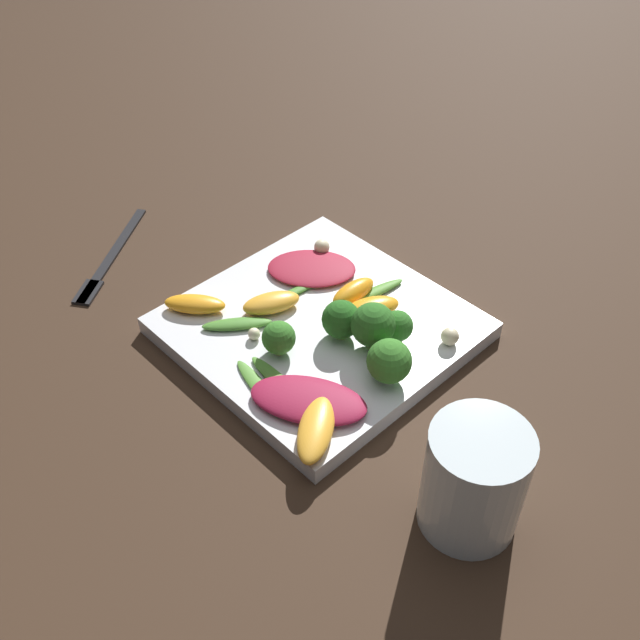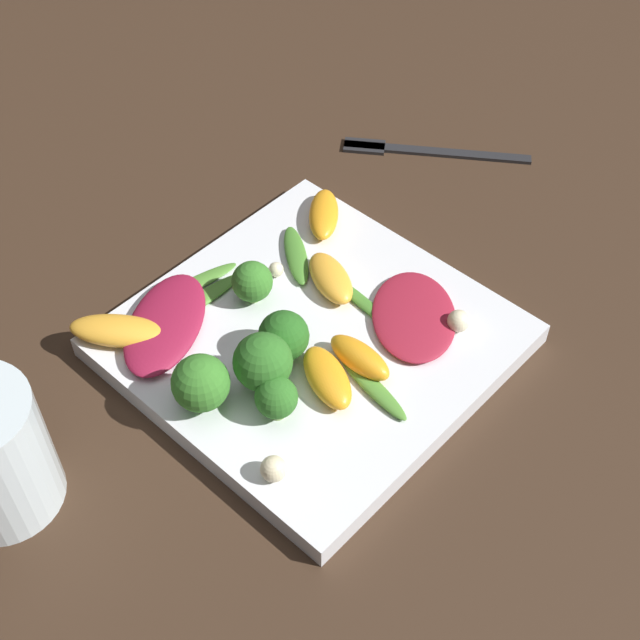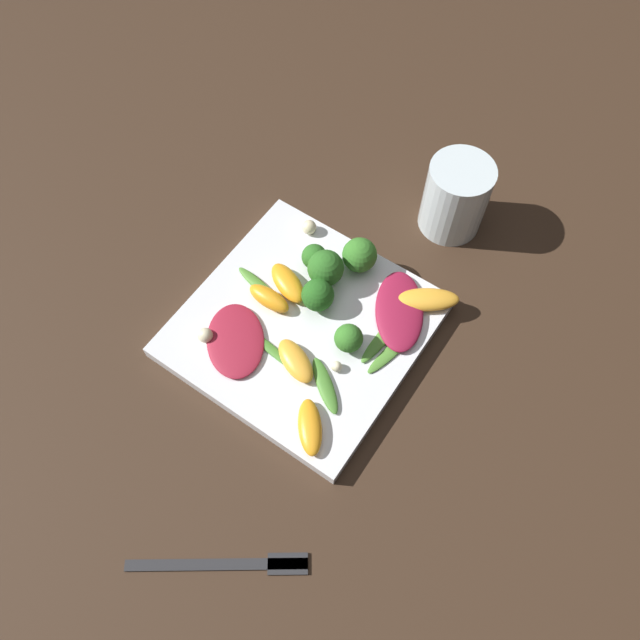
% 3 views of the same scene
% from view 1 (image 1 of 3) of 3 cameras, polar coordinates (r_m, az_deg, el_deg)
% --- Properties ---
extents(ground_plane, '(2.40, 2.40, 0.00)m').
position_cam_1_polar(ground_plane, '(0.78, -0.03, -1.09)').
color(ground_plane, '#382619').
extents(plate, '(0.27, 0.27, 0.02)m').
position_cam_1_polar(plate, '(0.78, -0.03, -0.58)').
color(plate, white).
rests_on(plate, ground_plane).
extents(drinking_glass, '(0.08, 0.08, 0.10)m').
position_cam_1_polar(drinking_glass, '(0.61, 11.65, -11.88)').
color(drinking_glass, silver).
rests_on(drinking_glass, ground_plane).
extents(fork, '(0.12, 0.16, 0.01)m').
position_cam_1_polar(fork, '(0.90, -16.00, 4.16)').
color(fork, '#262628').
rests_on(fork, ground_plane).
extents(radicchio_leaf_0, '(0.12, 0.11, 0.01)m').
position_cam_1_polar(radicchio_leaf_0, '(0.68, -0.89, -6.12)').
color(radicchio_leaf_0, maroon).
rests_on(radicchio_leaf_0, plate).
extents(radicchio_leaf_1, '(0.12, 0.11, 0.01)m').
position_cam_1_polar(radicchio_leaf_1, '(0.83, -0.65, 3.96)').
color(radicchio_leaf_1, maroon).
rests_on(radicchio_leaf_1, plate).
extents(orange_segment_0, '(0.07, 0.08, 0.02)m').
position_cam_1_polar(orange_segment_0, '(0.66, -0.30, -8.27)').
color(orange_segment_0, '#FCAD33').
rests_on(orange_segment_0, plate).
extents(orange_segment_1, '(0.05, 0.07, 0.02)m').
position_cam_1_polar(orange_segment_1, '(0.77, 3.89, 0.89)').
color(orange_segment_1, orange).
rests_on(orange_segment_1, plate).
extents(orange_segment_2, '(0.02, 0.06, 0.02)m').
position_cam_1_polar(orange_segment_2, '(0.79, 2.32, 2.30)').
color(orange_segment_2, orange).
rests_on(orange_segment_2, plate).
extents(orange_segment_3, '(0.05, 0.07, 0.02)m').
position_cam_1_polar(orange_segment_3, '(0.78, -3.74, 1.31)').
color(orange_segment_3, '#FCAD33').
rests_on(orange_segment_3, plate).
extents(orange_segment_4, '(0.07, 0.06, 0.02)m').
position_cam_1_polar(orange_segment_4, '(0.79, -9.51, 1.21)').
color(orange_segment_4, orange).
rests_on(orange_segment_4, plate).
extents(broccoli_floret_0, '(0.03, 0.03, 0.04)m').
position_cam_1_polar(broccoli_floret_0, '(0.72, -3.16, -1.38)').
color(broccoli_floret_0, '#84AD5B').
rests_on(broccoli_floret_0, plate).
extents(broccoli_floret_1, '(0.04, 0.04, 0.05)m').
position_cam_1_polar(broccoli_floret_1, '(0.70, 5.30, -3.16)').
color(broccoli_floret_1, '#7A9E51').
rests_on(broccoli_floret_1, plate).
extents(broccoli_floret_2, '(0.04, 0.04, 0.05)m').
position_cam_1_polar(broccoli_floret_2, '(0.72, 4.06, -0.39)').
color(broccoli_floret_2, '#7A9E51').
rests_on(broccoli_floret_2, plate).
extents(broccoli_floret_3, '(0.03, 0.03, 0.04)m').
position_cam_1_polar(broccoli_floret_3, '(0.74, 5.91, -0.50)').
color(broccoli_floret_3, '#84AD5B').
rests_on(broccoli_floret_3, plate).
extents(broccoli_floret_4, '(0.04, 0.04, 0.04)m').
position_cam_1_polar(broccoli_floret_4, '(0.74, 1.35, -0.16)').
color(broccoli_floret_4, '#7A9E51').
rests_on(broccoli_floret_4, plate).
extents(arugula_sprig_0, '(0.09, 0.03, 0.00)m').
position_cam_1_polar(arugula_sprig_0, '(0.70, -4.57, -5.24)').
color(arugula_sprig_0, '#518E33').
rests_on(arugula_sprig_0, plate).
extents(arugula_sprig_1, '(0.06, 0.07, 0.01)m').
position_cam_1_polar(arugula_sprig_1, '(0.76, -6.35, -0.31)').
color(arugula_sprig_1, '#47842D').
rests_on(arugula_sprig_1, plate).
extents(arugula_sprig_2, '(0.03, 0.08, 0.01)m').
position_cam_1_polar(arugula_sprig_2, '(0.80, 4.17, 2.14)').
color(arugula_sprig_2, '#518E33').
rests_on(arugula_sprig_2, plate).
extents(arugula_sprig_3, '(0.02, 0.09, 0.00)m').
position_cam_1_polar(arugula_sprig_3, '(0.80, -1.89, 2.18)').
color(arugula_sprig_3, '#47842D').
rests_on(arugula_sprig_3, plate).
extents(arugula_sprig_4, '(0.09, 0.02, 0.01)m').
position_cam_1_polar(arugula_sprig_4, '(0.70, -2.90, -4.93)').
color(arugula_sprig_4, '#518E33').
rests_on(arugula_sprig_4, plate).
extents(macadamia_nut_0, '(0.01, 0.01, 0.01)m').
position_cam_1_polar(macadamia_nut_0, '(0.75, -5.04, -1.06)').
color(macadamia_nut_0, beige).
rests_on(macadamia_nut_0, plate).
extents(macadamia_nut_1, '(0.02, 0.02, 0.02)m').
position_cam_1_polar(macadamia_nut_1, '(0.75, 9.87, -1.23)').
color(macadamia_nut_1, beige).
rests_on(macadamia_nut_1, plate).
extents(macadamia_nut_2, '(0.02, 0.02, 0.02)m').
position_cam_1_polar(macadamia_nut_2, '(0.85, 0.14, 5.59)').
color(macadamia_nut_2, beige).
rests_on(macadamia_nut_2, plate).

